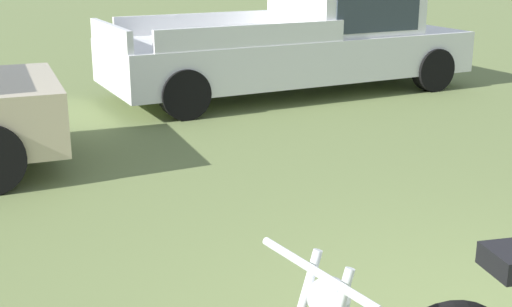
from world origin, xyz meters
TOP-DOWN VIEW (x-y plane):
  - pickup_truck_white at (3.46, 6.51)m, footprint 5.55×2.55m

SIDE VIEW (x-z plane):
  - pickup_truck_white at x=3.46m, z-range 0.01..1.50m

